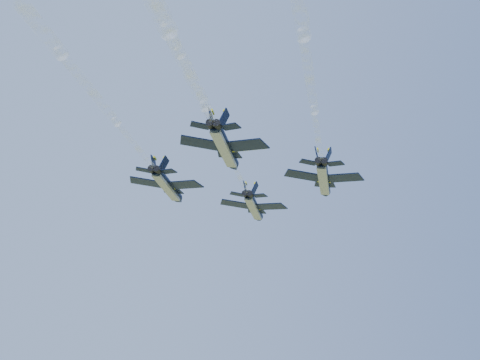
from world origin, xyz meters
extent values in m
cylinder|color=black|center=(1.65, 13.30, 92.34)|extent=(6.53, 11.50, 1.71)
cone|color=black|center=(4.62, 19.75, 92.34)|extent=(2.53, 2.83, 1.71)
ellipsoid|color=black|center=(2.98, 16.04, 92.82)|extent=(1.78, 2.36, 0.85)
cube|color=gray|center=(1.58, 13.34, 91.76)|extent=(5.72, 10.26, 0.58)
cube|color=black|center=(-1.40, 13.92, 92.66)|extent=(5.47, 3.46, 0.86)
cube|color=#FDFB0D|center=(-0.75, 15.30, 92.75)|extent=(5.02, 0.90, 0.87)
cube|color=black|center=(4.08, 11.39, 91.84)|extent=(5.74, 5.61, 0.86)
cube|color=#FDFB0D|center=(4.73, 12.77, 91.93)|extent=(3.90, 3.64, 0.87)
cube|color=black|center=(-2.42, 8.94, 92.59)|extent=(2.39, 1.54, 0.44)
cube|color=black|center=(0.97, 7.38, 92.08)|extent=(2.64, 2.68, 0.44)
cube|color=black|center=(-1.00, 8.97, 93.68)|extent=(1.33, 2.02, 2.32)
cube|color=black|center=(0.37, 8.34, 93.48)|extent=(1.86, 2.27, 2.16)
cylinder|color=black|center=(-1.36, 7.76, 92.30)|extent=(1.46, 1.44, 1.11)
cylinder|color=black|center=(-0.64, 7.42, 92.19)|extent=(1.46, 1.44, 1.11)
cylinder|color=black|center=(-14.50, 5.07, 92.34)|extent=(6.53, 11.50, 1.71)
cone|color=black|center=(-11.53, 11.52, 92.34)|extent=(2.53, 2.83, 1.71)
ellipsoid|color=black|center=(-13.17, 7.81, 92.82)|extent=(1.78, 2.36, 0.85)
cube|color=gray|center=(-14.58, 5.10, 91.76)|extent=(5.72, 10.26, 0.58)
cube|color=black|center=(-17.56, 5.69, 92.66)|extent=(5.47, 3.46, 0.86)
cube|color=#FDFB0D|center=(-16.91, 7.06, 92.75)|extent=(5.02, 0.90, 0.87)
cube|color=black|center=(-12.08, 3.16, 91.84)|extent=(5.74, 5.61, 0.86)
cube|color=#FDFB0D|center=(-11.43, 4.54, 91.93)|extent=(3.90, 3.64, 0.87)
cube|color=black|center=(-18.57, 0.70, 92.59)|extent=(2.39, 1.54, 0.44)
cube|color=black|center=(-15.19, -0.86, 92.08)|extent=(2.64, 2.68, 0.44)
cube|color=black|center=(-17.15, 0.73, 93.68)|extent=(1.33, 2.02, 2.32)
cube|color=black|center=(-15.78, 0.10, 93.48)|extent=(1.86, 2.27, 2.16)
cylinder|color=black|center=(-17.52, -0.48, 92.30)|extent=(1.46, 1.44, 1.11)
cylinder|color=black|center=(-16.79, -0.81, 92.19)|extent=(1.46, 1.44, 1.11)
cylinder|color=black|center=(7.71, -3.94, 92.34)|extent=(6.53, 11.50, 1.71)
cone|color=black|center=(10.68, 2.51, 92.34)|extent=(2.53, 2.83, 1.71)
ellipsoid|color=black|center=(9.04, -1.20, 92.82)|extent=(1.78, 2.36, 0.85)
cube|color=gray|center=(7.64, -3.91, 91.76)|extent=(5.72, 10.26, 0.58)
cube|color=black|center=(4.66, -3.32, 92.66)|extent=(5.47, 3.46, 0.86)
cube|color=#FDFB0D|center=(5.30, -1.95, 92.75)|extent=(5.02, 0.90, 0.87)
cube|color=black|center=(10.14, -5.85, 91.84)|extent=(5.74, 5.61, 0.86)
cube|color=#FDFB0D|center=(10.79, -4.47, 91.93)|extent=(3.90, 3.64, 0.87)
cube|color=black|center=(3.64, -8.31, 92.59)|extent=(2.39, 1.54, 0.44)
cube|color=black|center=(7.03, -9.87, 92.08)|extent=(2.64, 2.68, 0.44)
cube|color=black|center=(5.06, -8.28, 93.68)|extent=(1.33, 2.02, 2.32)
cube|color=black|center=(6.43, -8.91, 93.48)|extent=(1.86, 2.27, 2.16)
cylinder|color=black|center=(4.70, -9.49, 92.30)|extent=(1.46, 1.44, 1.11)
cylinder|color=black|center=(5.42, -9.82, 92.19)|extent=(1.46, 1.44, 1.11)
cylinder|color=black|center=(-9.47, -12.80, 92.34)|extent=(6.53, 11.50, 1.71)
cone|color=black|center=(-6.50, -6.35, 92.34)|extent=(2.53, 2.83, 1.71)
ellipsoid|color=black|center=(-8.14, -10.06, 92.82)|extent=(1.78, 2.36, 0.85)
cube|color=gray|center=(-9.54, -12.77, 91.76)|extent=(5.72, 10.26, 0.58)
cube|color=black|center=(-12.52, -12.18, 92.66)|extent=(5.47, 3.46, 0.86)
cube|color=#FDFB0D|center=(-11.88, -10.81, 92.75)|extent=(5.02, 0.90, 0.87)
cube|color=black|center=(-7.04, -14.71, 91.84)|extent=(5.74, 5.61, 0.86)
cube|color=#FDFB0D|center=(-6.40, -13.33, 91.93)|extent=(3.90, 3.64, 0.87)
cube|color=black|center=(-13.54, -17.17, 92.59)|extent=(2.39, 1.54, 0.44)
cube|color=black|center=(-10.16, -18.73, 92.08)|extent=(2.64, 2.68, 0.44)
cube|color=black|center=(-12.12, -17.14, 93.68)|extent=(1.33, 2.02, 2.32)
cube|color=black|center=(-10.75, -17.77, 93.48)|extent=(1.86, 2.27, 2.16)
cylinder|color=black|center=(-12.48, -18.35, 92.30)|extent=(1.46, 1.44, 1.11)
cylinder|color=black|center=(-11.76, -18.68, 92.19)|extent=(1.46, 1.44, 1.11)
cylinder|color=white|center=(-4.22, 0.58, 92.34)|extent=(7.47, 14.78, 0.91)
cylinder|color=white|center=(-10.49, -13.01, 92.34)|extent=(7.78, 14.92, 1.25)
cylinder|color=white|center=(-16.75, -26.59, 92.34)|extent=(8.14, 15.09, 1.65)
cylinder|color=white|center=(-23.02, -40.17, 92.34)|extent=(8.56, 15.28, 2.12)
cylinder|color=white|center=(-20.38, -7.66, 92.34)|extent=(7.47, 14.78, 0.91)
cylinder|color=white|center=(-26.64, -21.24, 92.34)|extent=(7.78, 14.92, 1.25)
cylinder|color=white|center=(-32.91, -34.82, 92.34)|extent=(8.14, 15.09, 1.65)
cylinder|color=white|center=(1.84, -16.67, 92.34)|extent=(7.47, 14.78, 0.91)
cylinder|color=white|center=(-4.43, -30.25, 92.34)|extent=(7.78, 14.92, 1.25)
cylinder|color=white|center=(-10.70, -43.83, 92.34)|extent=(8.14, 15.09, 1.65)
cylinder|color=white|center=(-15.35, -25.53, 92.34)|extent=(7.47, 14.78, 0.91)
cylinder|color=white|center=(-21.61, -39.11, 92.34)|extent=(7.78, 14.92, 1.25)
camera|label=1|loc=(-25.20, -83.09, 63.43)|focal=45.00mm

